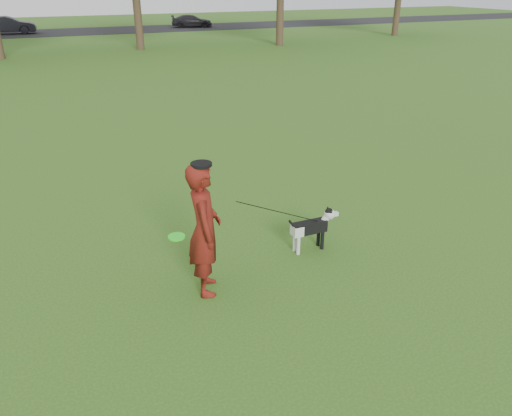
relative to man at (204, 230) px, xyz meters
name	(u,v)px	position (x,y,z in m)	size (l,w,h in m)	color
ground	(231,262)	(0.59, 0.57, -0.97)	(120.00, 120.00, 0.00)	#285116
road	(59,32)	(0.59, 40.57, -0.96)	(120.00, 7.00, 0.02)	black
man	(204,230)	(0.00, 0.00, 0.00)	(0.71, 0.46, 1.94)	#5D110D
dog	(313,226)	(1.99, 0.43, -0.53)	(0.94, 0.19, 0.72)	black
car_mid	(8,25)	(-3.10, 40.57, -0.29)	(1.41, 4.04, 1.33)	black
car_right	(192,21)	(12.02, 40.57, -0.42)	(1.48, 3.65, 1.06)	#232127
man_held_items	(282,212)	(1.28, 0.18, -0.05)	(2.66, 0.67, 1.47)	#24EC1D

